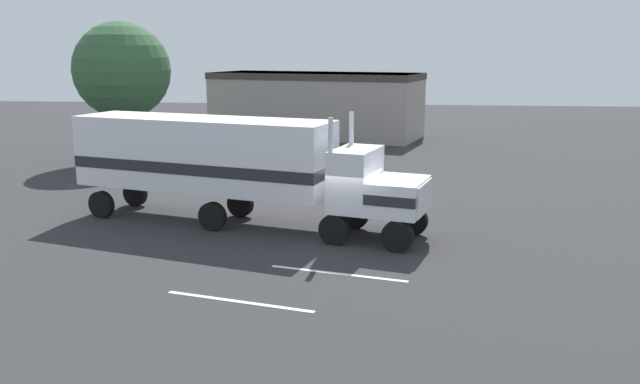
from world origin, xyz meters
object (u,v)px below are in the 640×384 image
at_px(person_bystander, 349,195).
at_px(semi_truck, 228,161).
at_px(parked_car, 269,160).
at_px(tree_left, 122,70).

bearing_deg(person_bystander, semi_truck, -160.36).
distance_m(person_bystander, parked_car, 9.99).
relative_size(person_bystander, parked_car, 0.34).
bearing_deg(tree_left, person_bystander, -39.54).
bearing_deg(semi_truck, tree_left, 125.86).
relative_size(semi_truck, parked_car, 3.01).
distance_m(parked_car, tree_left, 11.08).
distance_m(semi_truck, tree_left, 17.01).
bearing_deg(person_bystander, tree_left, 140.46).
bearing_deg(tree_left, parked_car, -18.85).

